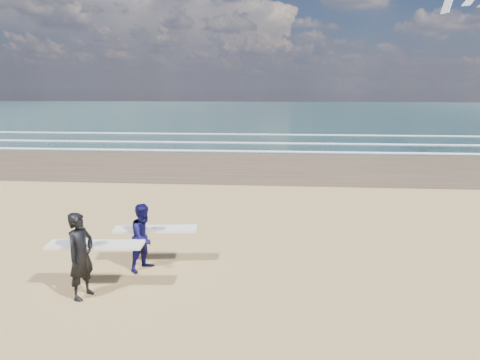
{
  "coord_description": "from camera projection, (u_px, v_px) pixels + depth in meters",
  "views": [
    {
      "loc": [
        4.68,
        -8.11,
        4.73
      ],
      "look_at": [
        3.52,
        6.0,
        1.6
      ],
      "focal_mm": 32.0,
      "sensor_mm": 36.0,
      "label": 1
    }
  ],
  "objects": [
    {
      "name": "surfer_far",
      "position": [
        145.0,
        236.0,
        11.12
      ],
      "size": [
        2.25,
        1.28,
        1.78
      ],
      "color": "#0D0B40",
      "rests_on": "ground"
    },
    {
      "name": "surfer_near",
      "position": [
        82.0,
        254.0,
        9.62
      ],
      "size": [
        2.23,
        1.1,
        2.01
      ],
      "color": "black",
      "rests_on": "ground"
    },
    {
      "name": "foam_breakers",
      "position": [
        462.0,
        144.0,
        35.02
      ],
      "size": [
        220.0,
        11.7,
        0.05
      ],
      "color": "white",
      "rests_on": "ground"
    },
    {
      "name": "ocean",
      "position": [
        360.0,
        112.0,
        77.75
      ],
      "size": [
        220.0,
        100.0,
        0.02
      ],
      "primitive_type": "cube",
      "color": "#1B383B",
      "rests_on": "ground"
    }
  ]
}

